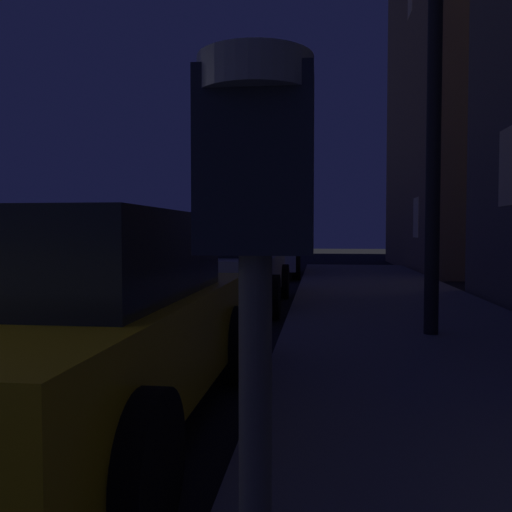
# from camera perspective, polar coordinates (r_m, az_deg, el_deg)

# --- Properties ---
(parking_meter) EXTENTS (0.19, 0.19, 1.44)m
(parking_meter) POSITION_cam_1_polar(r_m,az_deg,el_deg) (0.91, -0.09, -1.80)
(parking_meter) COLOR #59595B
(parking_meter) RESTS_ON sidewalk
(car_yellow_cab) EXTENTS (1.97, 4.02, 1.43)m
(car_yellow_cab) POSITION_cam_1_polar(r_m,az_deg,el_deg) (3.81, -18.31, -6.46)
(car_yellow_cab) COLOR gold
(car_yellow_cab) RESTS_ON ground
(car_silver) EXTENTS (1.99, 4.15, 1.43)m
(car_silver) POSITION_cam_1_polar(r_m,az_deg,el_deg) (9.59, -2.93, -0.96)
(car_silver) COLOR #B7B7BF
(car_silver) RESTS_ON ground
(car_white) EXTENTS (2.15, 4.32, 1.43)m
(car_white) POSITION_cam_1_polar(r_m,az_deg,el_deg) (16.20, 1.01, 0.46)
(car_white) COLOR silver
(car_white) RESTS_ON ground
(street_lamp) EXTENTS (0.44, 0.44, 5.50)m
(street_lamp) POSITION_cam_1_polar(r_m,az_deg,el_deg) (6.94, 18.06, 23.44)
(street_lamp) COLOR black
(street_lamp) RESTS_ON sidewalk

